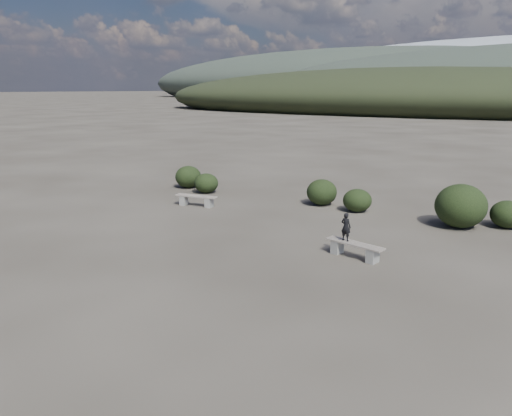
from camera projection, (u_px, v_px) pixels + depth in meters
The scene contains 10 objects.
ground at pixel (179, 275), 13.00m from camera, with size 1200.00×1200.00×0.00m, color #312C26.
bench_left at pixel (196, 200), 20.49m from camera, with size 1.81×0.72×0.44m.
bench_right at pixel (355, 249), 14.23m from camera, with size 1.82×0.69×0.45m.
seated_person at pixel (346, 227), 14.31m from camera, with size 0.30×0.20×0.83m, color black.
shrub_a at pixel (206, 183), 23.06m from camera, with size 1.11×1.11×0.91m, color black.
shrub_b at pixel (322, 192), 20.65m from camera, with size 1.25×1.25×1.07m, color black.
shrub_c at pixel (357, 200), 19.55m from camera, with size 1.12×1.12×0.90m, color black.
shrub_d at pixel (461, 206), 17.27m from camera, with size 1.74×1.74×1.53m, color black.
shrub_e at pixel (508, 214), 17.26m from camera, with size 1.15×1.15×0.96m, color black.
shrub_f at pixel (188, 177), 24.25m from camera, with size 1.26×1.26×1.07m, color black.
Camera 1 is at (8.45, -9.08, 4.74)m, focal length 35.00 mm.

